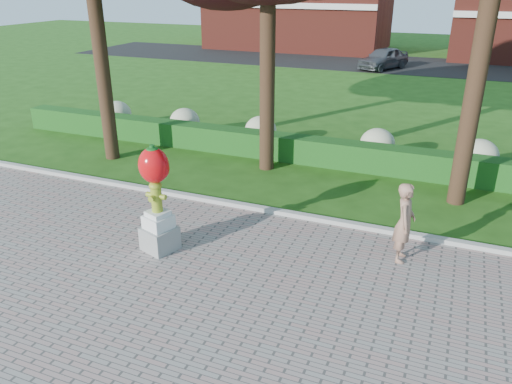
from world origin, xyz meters
The scene contains 9 objects.
ground centered at (0.00, 0.00, 0.00)m, with size 100.00×100.00×0.00m, color #214C13.
curb centered at (0.00, 3.00, 0.07)m, with size 40.00×0.18×0.15m, color #ADADA5.
lawn_hedge centered at (0.00, 7.00, 0.40)m, with size 24.00×0.70×0.80m, color #144814.
hydrangea_row centered at (0.57, 8.00, 0.55)m, with size 20.10×1.10×0.99m.
street centered at (0.00, 28.00, 0.01)m, with size 50.00×8.00×0.02m, color black.
building_left centered at (-10.00, 34.00, 3.50)m, with size 14.00×8.00×7.00m, color maroon.
hydrant_sculpture centered at (-2.28, 0.41, 1.28)m, with size 0.80×0.80×2.34m.
woman centered at (2.54, 1.93, 0.88)m, with size 0.62×0.40×1.69m, color #9D705A.
parked_car centered at (-1.65, 25.67, 0.69)m, with size 1.59×3.95×1.35m, color #44474C.
Camera 1 is at (3.18, -7.48, 5.41)m, focal length 35.00 mm.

